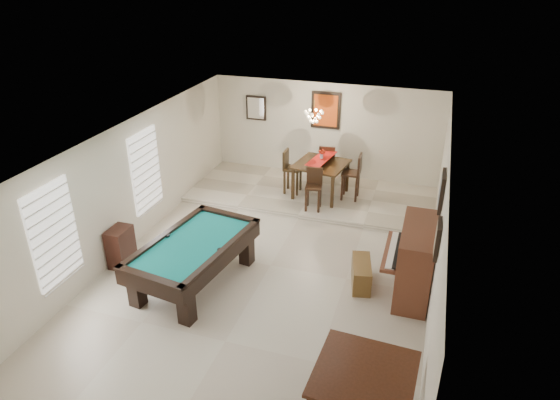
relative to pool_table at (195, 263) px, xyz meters
The scene contains 25 objects.
ground_plane 1.54m from the pool_table, 39.51° to the left, with size 6.00×9.00×0.02m, color beige.
wall_back 5.63m from the pool_table, 78.12° to the left, with size 6.00×0.04×2.60m, color silver.
wall_front 3.84m from the pool_table, 72.15° to the right, with size 6.00×0.04×2.60m, color silver.
wall_left 2.26m from the pool_table, 153.02° to the left, with size 0.04×9.00×2.60m, color silver.
wall_right 4.34m from the pool_table, 12.83° to the left, with size 0.04×9.00×2.60m, color silver.
ceiling 2.64m from the pool_table, 39.51° to the left, with size 6.00×9.00×0.04m, color white.
dining_step 4.36m from the pool_table, 74.73° to the left, with size 6.00×2.50×0.12m, color beige.
window_left_front 2.42m from the pool_table, 145.47° to the right, with size 0.06×1.00×1.70m, color white.
window_left_rear 2.58m from the pool_table, 139.76° to the left, with size 0.06×1.00×1.70m, color white.
pool_table is the anchor object (origin of this frame).
square_table 4.03m from the pool_table, 32.06° to the right, with size 1.23×1.23×0.85m, color #33180C, non-canonical shape.
upright_piano 3.81m from the pool_table, 14.23° to the left, with size 0.88×1.57×1.31m, color brown, non-canonical shape.
piano_bench 3.05m from the pool_table, 16.44° to the left, with size 0.32×0.83×0.46m, color brown.
apothecary_chest 1.64m from the pool_table, behind, with size 0.35×0.53×0.79m, color black.
dining_table 4.34m from the pool_table, 71.59° to the left, with size 1.17×1.17×0.97m, color black, non-canonical shape.
flower_vase 4.41m from the pool_table, 71.59° to the left, with size 0.14×0.14×0.24m, color #AD210E, non-canonical shape.
dining_chair_south 3.60m from the pool_table, 67.30° to the left, with size 0.37×0.37×0.99m, color black, non-canonical shape.
dining_chair_north 5.03m from the pool_table, 74.18° to the left, with size 0.40×0.40×1.08m, color black, non-canonical shape.
dining_chair_west 4.14m from the pool_table, 80.69° to the left, with size 0.40×0.40×1.09m, color black, non-canonical shape.
dining_chair_east 4.67m from the pool_table, 63.23° to the left, with size 0.42×0.42×1.14m, color black, non-canonical shape.
chandelier 4.65m from the pool_table, 74.55° to the left, with size 0.44×0.44×0.60m, color #FFE5B2, non-canonical shape.
back_painting 5.72m from the pool_table, 78.04° to the left, with size 0.75×0.06×0.95m, color #D84C14.
back_mirror 5.63m from the pool_table, 97.95° to the left, with size 0.55×0.06×0.65m, color white.
right_picture_upper 4.54m from the pool_table, 16.86° to the left, with size 0.06×0.55×0.65m, color slate.
right_picture_lower 4.30m from the pool_table, ahead, with size 0.06×0.45×0.55m, color gray.
Camera 1 is at (2.66, -7.77, 5.47)m, focal length 32.00 mm.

